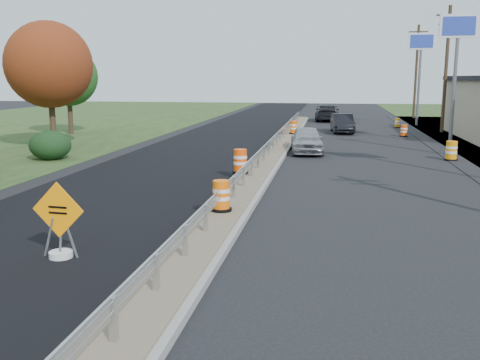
% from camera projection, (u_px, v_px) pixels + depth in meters
% --- Properties ---
extents(ground, '(140.00, 140.00, 0.00)m').
position_uv_depth(ground, '(243.00, 192.00, 19.77)').
color(ground, black).
rests_on(ground, ground).
extents(milled_overlay, '(7.20, 120.00, 0.01)m').
position_uv_depth(milled_overlay, '(195.00, 152.00, 30.18)').
color(milled_overlay, black).
rests_on(milled_overlay, ground).
extents(median, '(1.60, 55.00, 0.23)m').
position_uv_depth(median, '(269.00, 157.00, 27.50)').
color(median, gray).
rests_on(median, ground).
extents(guardrail, '(0.10, 46.15, 0.72)m').
position_uv_depth(guardrail, '(271.00, 143.00, 28.35)').
color(guardrail, silver).
rests_on(guardrail, median).
extents(pylon_sign_mid, '(2.20, 0.30, 7.90)m').
position_uv_depth(pylon_sign_mid, '(458.00, 38.00, 32.29)').
color(pylon_sign_mid, slate).
rests_on(pylon_sign_mid, ground).
extents(pylon_sign_north, '(2.20, 0.30, 7.90)m').
position_uv_depth(pylon_sign_north, '(421.00, 50.00, 45.84)').
color(pylon_sign_north, slate).
rests_on(pylon_sign_north, ground).
extents(utility_pole_nmid, '(1.90, 0.26, 9.40)m').
position_uv_depth(utility_pole_nmid, '(446.00, 67.00, 40.16)').
color(utility_pole_nmid, '#473523').
rests_on(utility_pole_nmid, ground).
extents(utility_pole_north, '(1.90, 0.26, 9.40)m').
position_uv_depth(utility_pole_north, '(416.00, 70.00, 54.67)').
color(utility_pole_north, '#473523').
rests_on(utility_pole_north, ground).
extents(hedge_north, '(2.09, 2.09, 1.52)m').
position_uv_depth(hedge_north, '(50.00, 145.00, 27.27)').
color(hedge_north, black).
rests_on(hedge_north, ground).
extents(tree_near_red, '(4.95, 4.95, 7.35)m').
position_uv_depth(tree_near_red, '(49.00, 65.00, 30.70)').
color(tree_near_red, '#473523').
rests_on(tree_near_red, ground).
extents(tree_near_back, '(4.29, 4.29, 6.37)m').
position_uv_depth(tree_near_back, '(68.00, 77.00, 39.06)').
color(tree_near_back, '#473523').
rests_on(tree_near_back, ground).
extents(caution_sign, '(1.31, 0.55, 1.81)m').
position_uv_depth(caution_sign, '(60.00, 239.00, 12.42)').
color(caution_sign, white).
rests_on(caution_sign, ground).
extents(barrel_median_near, '(0.63, 0.63, 0.92)m').
position_uv_depth(barrel_median_near, '(221.00, 196.00, 15.91)').
color(barrel_median_near, black).
rests_on(barrel_median_near, median).
extents(barrel_median_mid, '(0.68, 0.68, 1.00)m').
position_uv_depth(barrel_median_mid, '(240.00, 162.00, 22.20)').
color(barrel_median_mid, black).
rests_on(barrel_median_mid, median).
extents(barrel_median_far, '(0.62, 0.62, 0.92)m').
position_uv_depth(barrel_median_far, '(293.00, 128.00, 37.72)').
color(barrel_median_far, black).
rests_on(barrel_median_far, median).
extents(barrel_shoulder_near, '(0.68, 0.68, 0.99)m').
position_uv_depth(barrel_shoulder_near, '(451.00, 151.00, 27.09)').
color(barrel_shoulder_near, black).
rests_on(barrel_shoulder_near, ground).
extents(barrel_shoulder_mid, '(0.58, 0.58, 0.85)m').
position_uv_depth(barrel_shoulder_mid, '(404.00, 131.00, 38.06)').
color(barrel_shoulder_mid, black).
rests_on(barrel_shoulder_mid, ground).
extents(barrel_shoulder_far, '(0.54, 0.54, 0.79)m').
position_uv_depth(barrel_shoulder_far, '(397.00, 123.00, 44.96)').
color(barrel_shoulder_far, black).
rests_on(barrel_shoulder_far, ground).
extents(car_silver, '(2.15, 4.46, 1.47)m').
position_uv_depth(car_silver, '(307.00, 140.00, 29.86)').
color(car_silver, '#ACACB1').
rests_on(car_silver, ground).
extents(car_dark_mid, '(1.89, 4.45, 1.43)m').
position_uv_depth(car_dark_mid, '(342.00, 123.00, 40.75)').
color(car_dark_mid, black).
rests_on(car_dark_mid, ground).
extents(car_dark_far, '(2.24, 5.46, 1.58)m').
position_uv_depth(car_dark_far, '(327.00, 113.00, 51.86)').
color(car_dark_far, black).
rests_on(car_dark_far, ground).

